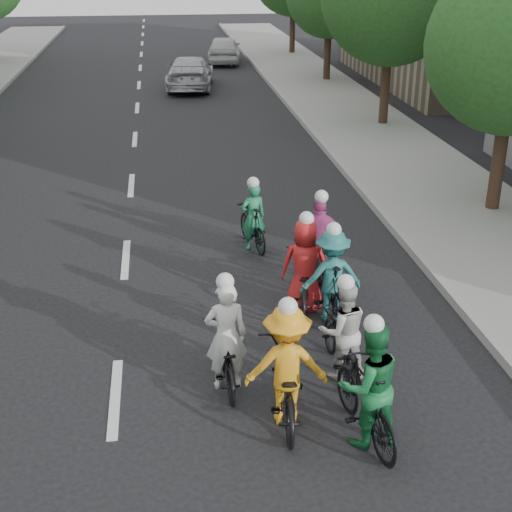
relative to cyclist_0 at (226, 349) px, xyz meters
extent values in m
plane|color=black|center=(-1.65, -0.15, -0.60)|extent=(120.00, 120.00, 0.00)
cube|color=gray|center=(6.35, 9.85, -0.52)|extent=(4.00, 80.00, 0.15)
cube|color=#999993|center=(4.40, 9.85, -0.51)|extent=(0.18, 80.00, 0.18)
cylinder|color=black|center=(7.15, 6.45, 0.54)|extent=(0.32, 0.32, 2.27)
cylinder|color=black|center=(7.15, 15.45, 0.65)|extent=(0.32, 0.32, 2.48)
cylinder|color=black|center=(7.15, 24.45, 0.54)|extent=(0.32, 0.32, 2.27)
cylinder|color=black|center=(7.15, 33.45, 0.65)|extent=(0.32, 0.32, 2.48)
imported|color=black|center=(0.00, 0.03, -0.15)|extent=(0.61, 1.69, 0.88)
imported|color=white|center=(0.00, -0.07, 0.26)|extent=(0.63, 0.42, 1.71)
sphere|color=white|center=(0.00, -0.07, 1.14)|extent=(0.26, 0.26, 0.26)
imported|color=black|center=(1.70, -1.49, -0.04)|extent=(0.80, 1.91, 1.11)
imported|color=#186C35|center=(1.70, -1.59, 0.28)|extent=(0.94, 0.79, 1.75)
sphere|color=white|center=(1.70, -1.59, 1.17)|extent=(0.26, 0.26, 0.26)
imported|color=black|center=(0.73, -0.89, -0.08)|extent=(0.85, 2.01, 1.03)
imported|color=orange|center=(0.73, -0.99, 0.28)|extent=(1.18, 0.74, 1.75)
sphere|color=white|center=(0.73, -0.99, 1.18)|extent=(0.26, 0.26, 0.26)
imported|color=black|center=(2.15, 3.47, -0.14)|extent=(0.70, 1.56, 0.91)
imported|color=#C44594|center=(2.15, 3.37, 0.25)|extent=(1.05, 0.59, 1.69)
sphere|color=white|center=(2.15, 3.37, 1.11)|extent=(0.26, 0.26, 0.26)
imported|color=black|center=(1.62, 2.27, -0.10)|extent=(1.01, 1.96, 0.98)
imported|color=red|center=(1.62, 2.17, 0.27)|extent=(0.94, 0.71, 1.73)
sphere|color=white|center=(1.62, 2.17, 1.15)|extent=(0.26, 0.26, 0.26)
imported|color=black|center=(1.08, 5.14, -0.11)|extent=(0.76, 1.67, 0.97)
imported|color=#227D51|center=(1.08, 5.04, 0.14)|extent=(0.60, 0.45, 1.47)
sphere|color=white|center=(1.08, 5.04, 0.90)|extent=(0.26, 0.26, 0.26)
imported|color=black|center=(1.76, 0.08, -0.14)|extent=(0.70, 1.78, 0.92)
imported|color=beige|center=(1.76, -0.02, 0.18)|extent=(0.78, 0.63, 1.55)
sphere|color=white|center=(1.76, -0.02, 0.98)|extent=(0.26, 0.26, 0.26)
imported|color=black|center=(2.00, 1.86, -0.04)|extent=(0.64, 1.87, 1.10)
imported|color=#236B68|center=(2.00, 1.76, 0.24)|extent=(1.12, 0.69, 1.67)
sphere|color=white|center=(2.00, 1.76, 1.09)|extent=(0.26, 0.26, 0.26)
imported|color=#B3B3B8|center=(0.69, 23.76, 0.11)|extent=(2.50, 5.06, 1.42)
imported|color=silver|center=(2.91, 30.92, 0.13)|extent=(2.20, 4.43, 1.45)
camera|label=1|loc=(-0.78, -9.01, 5.49)|focal=50.00mm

